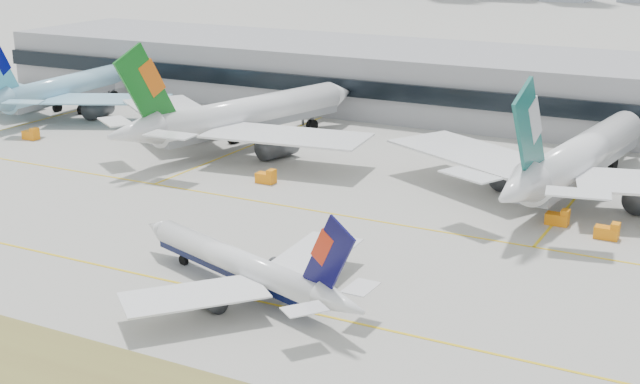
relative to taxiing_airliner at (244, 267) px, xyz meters
The scene contains 10 objects.
ground 4.96m from the taxiing_airliner, 93.41° to the left, with size 3000.00×3000.00×0.00m, color #A6A49B.
taxiing_airliner is the anchor object (origin of this frame).
widebody_korean 122.02m from the taxiing_airliner, 143.48° to the left, with size 62.13×60.90×22.19m.
widebody_eva 76.19m from the taxiing_airliner, 122.83° to the left, with size 66.51×66.41×24.50m.
widebody_cathay 67.68m from the taxiing_airliner, 65.72° to the left, with size 68.33×67.26×24.50m.
terminal 118.43m from the taxiing_airliner, 90.10° to the left, with size 280.00×43.10×15.00m.
gse_extra 56.08m from the taxiing_airliner, 48.93° to the left, with size 3.55×2.00×2.60m.
gse_b 49.57m from the taxiing_airliner, 118.02° to the left, with size 3.55×2.00×2.60m.
gse_c 53.62m from the taxiing_airliner, 57.51° to the left, with size 3.55×2.00×2.60m.
gse_a 98.45m from the taxiing_airliner, 150.44° to the left, with size 3.55×2.00×2.60m.
Camera 1 is at (57.62, -91.38, 45.27)m, focal length 50.00 mm.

